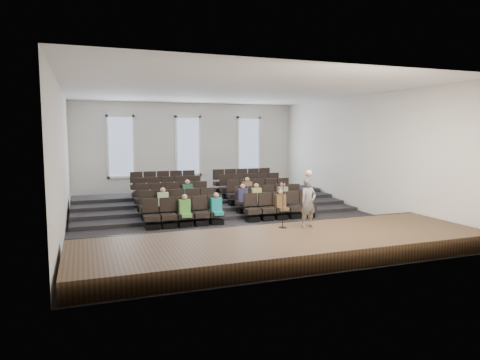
{
  "coord_description": "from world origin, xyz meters",
  "views": [
    {
      "loc": [
        -5.31,
        -15.65,
        3.38
      ],
      "look_at": [
        0.61,
        0.5,
        1.5
      ],
      "focal_mm": 32.0,
      "sensor_mm": 36.0,
      "label": 1
    }
  ],
  "objects": [
    {
      "name": "ground",
      "position": [
        0.0,
        0.0,
        0.0
      ],
      "size": [
        14.0,
        14.0,
        0.0
      ],
      "primitive_type": "plane",
      "color": "black",
      "rests_on": "ground"
    },
    {
      "name": "ceiling",
      "position": [
        0.0,
        0.0,
        5.01
      ],
      "size": [
        12.0,
        14.0,
        0.02
      ],
      "primitive_type": "cube",
      "color": "white",
      "rests_on": "ground"
    },
    {
      "name": "wall_back",
      "position": [
        0.0,
        7.02,
        2.5
      ],
      "size": [
        12.0,
        0.04,
        5.0
      ],
      "primitive_type": "cube",
      "color": "white",
      "rests_on": "ground"
    },
    {
      "name": "wall_front",
      "position": [
        0.0,
        -7.02,
        2.5
      ],
      "size": [
        12.0,
        0.04,
        5.0
      ],
      "primitive_type": "cube",
      "color": "white",
      "rests_on": "ground"
    },
    {
      "name": "wall_left",
      "position": [
        -6.02,
        0.0,
        2.5
      ],
      "size": [
        0.04,
        14.0,
        5.0
      ],
      "primitive_type": "cube",
      "color": "white",
      "rests_on": "ground"
    },
    {
      "name": "wall_right",
      "position": [
        6.02,
        0.0,
        2.5
      ],
      "size": [
        0.04,
        14.0,
        5.0
      ],
      "primitive_type": "cube",
      "color": "white",
      "rests_on": "ground"
    },
    {
      "name": "stage",
      "position": [
        0.0,
        -5.1,
        0.25
      ],
      "size": [
        11.8,
        3.6,
        0.5
      ],
      "primitive_type": "cube",
      "color": "#49371F",
      "rests_on": "ground"
    },
    {
      "name": "stage_lip",
      "position": [
        0.0,
        -3.33,
        0.25
      ],
      "size": [
        11.8,
        0.06,
        0.52
      ],
      "primitive_type": "cube",
      "color": "black",
      "rests_on": "ground"
    },
    {
      "name": "risers",
      "position": [
        0.0,
        3.17,
        0.2
      ],
      "size": [
        11.8,
        4.8,
        0.6
      ],
      "color": "black",
      "rests_on": "ground"
    },
    {
      "name": "seating_rows",
      "position": [
        -0.0,
        1.54,
        0.68
      ],
      "size": [
        6.8,
        4.7,
        1.67
      ],
      "color": "black",
      "rests_on": "ground"
    },
    {
      "name": "windows",
      "position": [
        0.0,
        6.95,
        2.7
      ],
      "size": [
        8.44,
        0.1,
        3.24
      ],
      "color": "white",
      "rests_on": "wall_back"
    },
    {
      "name": "audience",
      "position": [
        0.15,
        0.34,
        0.81
      ],
      "size": [
        5.45,
        2.64,
        1.1
      ],
      "color": "#57A441",
      "rests_on": "seating_rows"
    },
    {
      "name": "speaker",
      "position": [
        1.13,
        -4.19,
        1.26
      ],
      "size": [
        0.61,
        0.46,
        1.53
      ],
      "primitive_type": "imported",
      "rotation": [
        0.0,
        0.0,
        0.17
      ],
      "color": "slate",
      "rests_on": "stage"
    },
    {
      "name": "mic_stand",
      "position": [
        0.36,
        -4.01,
        0.92
      ],
      "size": [
        0.24,
        0.24,
        1.42
      ],
      "color": "black",
      "rests_on": "stage"
    }
  ]
}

